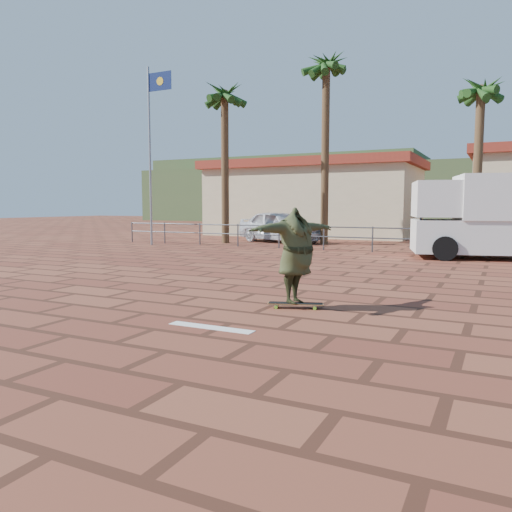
% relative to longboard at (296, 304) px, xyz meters
% --- Properties ---
extents(ground, '(120.00, 120.00, 0.00)m').
position_rel_longboard_xyz_m(ground, '(-1.32, -0.67, -0.08)').
color(ground, brown).
rests_on(ground, ground).
extents(paint_stripe, '(1.40, 0.22, 0.01)m').
position_rel_longboard_xyz_m(paint_stripe, '(-0.62, -1.87, -0.08)').
color(paint_stripe, white).
rests_on(paint_stripe, ground).
extents(guardrail, '(24.06, 0.06, 1.00)m').
position_rel_longboard_xyz_m(guardrail, '(-1.32, 11.33, 0.60)').
color(guardrail, '#47494F').
rests_on(guardrail, ground).
extents(flagpole, '(1.30, 0.10, 8.00)m').
position_rel_longboard_xyz_m(flagpole, '(-11.19, 10.33, 4.56)').
color(flagpole, gray).
rests_on(flagpole, ground).
extents(palm_far_left, '(2.40, 2.40, 8.25)m').
position_rel_longboard_xyz_m(palm_far_left, '(-8.82, 12.83, 6.75)').
color(palm_far_left, brown).
rests_on(palm_far_left, ground).
extents(palm_left, '(2.40, 2.40, 9.45)m').
position_rel_longboard_xyz_m(palm_left, '(-4.32, 14.33, 7.87)').
color(palm_left, brown).
rests_on(palm_left, ground).
extents(palm_center, '(2.40, 2.40, 7.75)m').
position_rel_longboard_xyz_m(palm_center, '(2.18, 14.83, 6.28)').
color(palm_center, brown).
rests_on(palm_center, ground).
extents(building_west, '(12.60, 7.60, 4.50)m').
position_rel_longboard_xyz_m(building_west, '(-7.32, 21.33, 2.20)').
color(building_west, beige).
rests_on(building_west, ground).
extents(hill_front, '(70.00, 18.00, 6.00)m').
position_rel_longboard_xyz_m(hill_front, '(-1.32, 49.33, 2.92)').
color(hill_front, '#384C28').
rests_on(hill_front, ground).
extents(hill_back, '(35.00, 14.00, 8.00)m').
position_rel_longboard_xyz_m(hill_back, '(-23.32, 55.33, 3.92)').
color(hill_back, '#384C28').
rests_on(hill_back, ground).
extents(longboard, '(1.01, 0.52, 0.10)m').
position_rel_longboard_xyz_m(longboard, '(0.00, 0.00, 0.00)').
color(longboard, olive).
rests_on(longboard, ground).
extents(skateboarder, '(1.25, 2.16, 1.70)m').
position_rel_longboard_xyz_m(skateboarder, '(0.00, 0.00, 0.87)').
color(skateboarder, '#343A1F').
rests_on(skateboarder, longboard).
extents(campervan, '(5.91, 3.57, 2.86)m').
position_rel_longboard_xyz_m(campervan, '(3.11, 10.84, 1.42)').
color(campervan, white).
rests_on(campervan, ground).
extents(car_silver, '(4.98, 3.39, 1.58)m').
position_rel_longboard_xyz_m(car_silver, '(-6.70, 14.54, 0.71)').
color(car_silver, silver).
rests_on(car_silver, ground).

